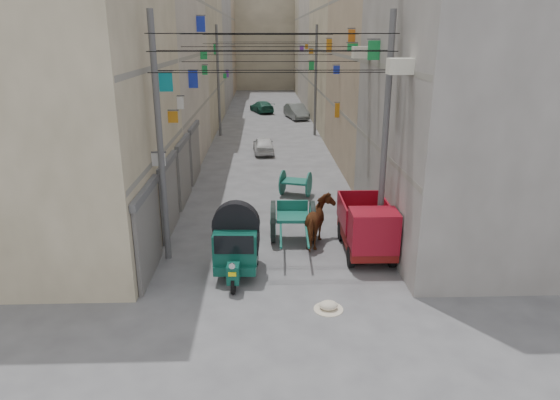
{
  "coord_description": "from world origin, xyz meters",
  "views": [
    {
      "loc": [
        -0.3,
        -9.71,
        7.24
      ],
      "look_at": [
        0.24,
        6.5,
        1.88
      ],
      "focal_mm": 32.0,
      "sensor_mm": 36.0,
      "label": 1
    }
  ],
  "objects_px": {
    "auto_rickshaw": "(237,242)",
    "horse": "(320,222)",
    "feed_sack": "(329,305)",
    "mini_truck": "(368,232)",
    "tonga_cart": "(293,221)",
    "second_cart": "(296,183)",
    "distant_car_green": "(262,107)",
    "distant_car_white": "(264,145)",
    "distant_car_grey": "(296,111)"
  },
  "relations": [
    {
      "from": "tonga_cart",
      "to": "feed_sack",
      "type": "relative_size",
      "value": 6.7
    },
    {
      "from": "second_cart",
      "to": "distant_car_white",
      "type": "height_order",
      "value": "second_cart"
    },
    {
      "from": "horse",
      "to": "mini_truck",
      "type": "bearing_deg",
      "value": 156.4
    },
    {
      "from": "mini_truck",
      "to": "second_cart",
      "type": "relative_size",
      "value": 2.12
    },
    {
      "from": "auto_rickshaw",
      "to": "mini_truck",
      "type": "xyz_separation_m",
      "value": [
        4.38,
        1.05,
        -0.14
      ]
    },
    {
      "from": "distant_car_white",
      "to": "distant_car_green",
      "type": "height_order",
      "value": "distant_car_green"
    },
    {
      "from": "auto_rickshaw",
      "to": "distant_car_green",
      "type": "distance_m",
      "value": 35.23
    },
    {
      "from": "distant_car_grey",
      "to": "distant_car_green",
      "type": "height_order",
      "value": "distant_car_grey"
    },
    {
      "from": "distant_car_white",
      "to": "auto_rickshaw",
      "type": "bearing_deg",
      "value": 83.72
    },
    {
      "from": "tonga_cart",
      "to": "distant_car_white",
      "type": "height_order",
      "value": "tonga_cart"
    },
    {
      "from": "auto_rickshaw",
      "to": "feed_sack",
      "type": "height_order",
      "value": "auto_rickshaw"
    },
    {
      "from": "tonga_cart",
      "to": "distant_car_white",
      "type": "bearing_deg",
      "value": 95.91
    },
    {
      "from": "tonga_cart",
      "to": "second_cart",
      "type": "xyz_separation_m",
      "value": [
        0.46,
        5.52,
        -0.17
      ]
    },
    {
      "from": "horse",
      "to": "distant_car_white",
      "type": "height_order",
      "value": "horse"
    },
    {
      "from": "mini_truck",
      "to": "distant_car_white",
      "type": "relative_size",
      "value": 1.11
    },
    {
      "from": "mini_truck",
      "to": "horse",
      "type": "xyz_separation_m",
      "value": [
        -1.51,
        1.17,
        -0.07
      ]
    },
    {
      "from": "mini_truck",
      "to": "second_cart",
      "type": "distance_m",
      "value": 7.31
    },
    {
      "from": "auto_rickshaw",
      "to": "distant_car_white",
      "type": "bearing_deg",
      "value": 89.31
    },
    {
      "from": "second_cart",
      "to": "distant_car_white",
      "type": "bearing_deg",
      "value": 117.47
    },
    {
      "from": "tonga_cart",
      "to": "second_cart",
      "type": "distance_m",
      "value": 5.54
    },
    {
      "from": "second_cart",
      "to": "distant_car_green",
      "type": "bearing_deg",
      "value": 111.47
    },
    {
      "from": "tonga_cart",
      "to": "horse",
      "type": "height_order",
      "value": "horse"
    },
    {
      "from": "tonga_cart",
      "to": "mini_truck",
      "type": "bearing_deg",
      "value": -29.55
    },
    {
      "from": "auto_rickshaw",
      "to": "tonga_cart",
      "type": "height_order",
      "value": "auto_rickshaw"
    },
    {
      "from": "tonga_cart",
      "to": "second_cart",
      "type": "bearing_deg",
      "value": 87.06
    },
    {
      "from": "tonga_cart",
      "to": "distant_car_grey",
      "type": "height_order",
      "value": "tonga_cart"
    },
    {
      "from": "auto_rickshaw",
      "to": "feed_sack",
      "type": "xyz_separation_m",
      "value": [
        2.64,
        -2.34,
        -0.95
      ]
    },
    {
      "from": "second_cart",
      "to": "tonga_cart",
      "type": "bearing_deg",
      "value": -76.71
    },
    {
      "from": "feed_sack",
      "to": "horse",
      "type": "relative_size",
      "value": 0.25
    },
    {
      "from": "tonga_cart",
      "to": "distant_car_white",
      "type": "xyz_separation_m",
      "value": [
        -1.04,
        14.56,
        -0.26
      ]
    },
    {
      "from": "auto_rickshaw",
      "to": "distant_car_grey",
      "type": "bearing_deg",
      "value": 85.12
    },
    {
      "from": "feed_sack",
      "to": "distant_car_white",
      "type": "distance_m",
      "value": 19.53
    },
    {
      "from": "tonga_cart",
      "to": "distant_car_grey",
      "type": "bearing_deg",
      "value": 87.86
    },
    {
      "from": "horse",
      "to": "second_cart",
      "type": "bearing_deg",
      "value": -70.95
    },
    {
      "from": "mini_truck",
      "to": "horse",
      "type": "bearing_deg",
      "value": 142.87
    },
    {
      "from": "tonga_cart",
      "to": "auto_rickshaw",
      "type": "bearing_deg",
      "value": -125.06
    },
    {
      "from": "tonga_cart",
      "to": "horse",
      "type": "bearing_deg",
      "value": -17.27
    },
    {
      "from": "second_cart",
      "to": "distant_car_green",
      "type": "xyz_separation_m",
      "value": [
        -1.63,
        27.15,
        -0.08
      ]
    },
    {
      "from": "second_cart",
      "to": "distant_car_green",
      "type": "distance_m",
      "value": 27.2
    },
    {
      "from": "tonga_cart",
      "to": "distant_car_green",
      "type": "xyz_separation_m",
      "value": [
        -1.17,
        32.67,
        -0.24
      ]
    },
    {
      "from": "mini_truck",
      "to": "distant_car_green",
      "type": "relative_size",
      "value": 0.91
    },
    {
      "from": "distant_car_white",
      "to": "distant_car_grey",
      "type": "bearing_deg",
      "value": -105.47
    },
    {
      "from": "feed_sack",
      "to": "mini_truck",
      "type": "bearing_deg",
      "value": 62.71
    },
    {
      "from": "feed_sack",
      "to": "distant_car_white",
      "type": "height_order",
      "value": "distant_car_white"
    },
    {
      "from": "second_cart",
      "to": "feed_sack",
      "type": "bearing_deg",
      "value": -70.53
    },
    {
      "from": "tonga_cart",
      "to": "distant_car_white",
      "type": "relative_size",
      "value": 1.09
    },
    {
      "from": "auto_rickshaw",
      "to": "tonga_cart",
      "type": "relative_size",
      "value": 0.76
    },
    {
      "from": "auto_rickshaw",
      "to": "horse",
      "type": "xyz_separation_m",
      "value": [
        2.87,
        2.23,
        -0.21
      ]
    },
    {
      "from": "horse",
      "to": "distant_car_white",
      "type": "bearing_deg",
      "value": -68.15
    },
    {
      "from": "feed_sack",
      "to": "distant_car_white",
      "type": "relative_size",
      "value": 0.16
    }
  ]
}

